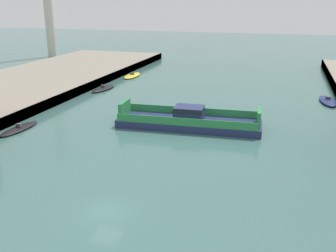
% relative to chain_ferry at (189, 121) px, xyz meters
% --- Properties ---
extents(ground_plane, '(400.00, 400.00, 0.00)m').
position_rel_chain_ferry_xyz_m(ground_plane, '(-1.28, -25.01, -0.99)').
color(ground_plane, '#3D6660').
extents(chain_ferry, '(20.97, 7.11, 3.30)m').
position_rel_chain_ferry_xyz_m(chain_ferry, '(0.00, 0.00, 0.00)').
color(chain_ferry, navy).
rests_on(chain_ferry, ground).
extents(moored_boat_near_left, '(3.25, 7.88, 1.01)m').
position_rel_chain_ferry_xyz_m(moored_boat_near_left, '(-22.91, 18.84, -0.72)').
color(moored_boat_near_left, black).
rests_on(moored_boat_near_left, ground).
extents(moored_boat_near_right, '(3.34, 8.48, 0.99)m').
position_rel_chain_ferry_xyz_m(moored_boat_near_right, '(-22.67, 34.23, -0.74)').
color(moored_boat_near_right, yellow).
rests_on(moored_boat_near_right, ground).
extents(moored_boat_mid_left, '(3.44, 8.29, 1.09)m').
position_rel_chain_ferry_xyz_m(moored_boat_mid_left, '(20.60, 21.12, -0.68)').
color(moored_boat_mid_left, navy).
rests_on(moored_boat_mid_left, ground).
extents(moored_boat_far_right, '(2.44, 7.50, 0.93)m').
position_rel_chain_ferry_xyz_m(moored_boat_far_right, '(-22.82, -8.29, -0.76)').
color(moored_boat_far_right, black).
rests_on(moored_boat_far_right, ground).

